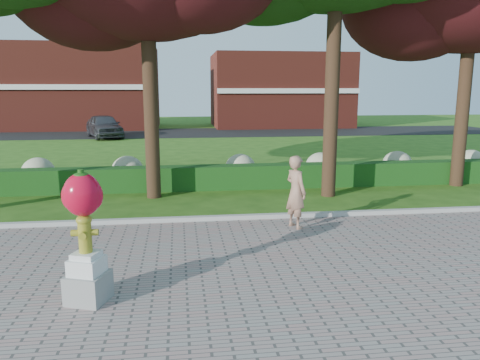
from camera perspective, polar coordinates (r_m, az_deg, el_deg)
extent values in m
plane|color=#295214|center=(9.26, 0.36, -10.13)|extent=(100.00, 100.00, 0.00)
cube|color=#ADADA5|center=(12.07, -1.58, -4.69)|extent=(40.00, 0.18, 0.15)
cube|color=#183E11|center=(15.88, -3.07, 0.33)|extent=(24.00, 0.70, 0.80)
ellipsoid|color=beige|center=(17.47, -23.37, 0.92)|extent=(1.10, 1.10, 0.99)
ellipsoid|color=beige|center=(16.89, -13.55, 1.20)|extent=(1.10, 1.10, 0.99)
ellipsoid|color=beige|center=(16.93, 0.04, 1.53)|extent=(1.10, 1.10, 0.99)
ellipsoid|color=beige|center=(17.57, 9.79, 1.72)|extent=(1.10, 1.10, 0.99)
ellipsoid|color=beige|center=(18.68, 18.62, 1.85)|extent=(1.10, 1.10, 0.99)
ellipsoid|color=beige|center=(20.17, 26.31, 1.92)|extent=(1.10, 1.10, 0.99)
cube|color=black|center=(36.73, -5.62, 5.77)|extent=(50.00, 8.00, 0.02)
cube|color=maroon|center=(43.46, -19.52, 10.62)|extent=(14.00, 8.00, 7.00)
cube|color=maroon|center=(43.54, 4.80, 10.80)|extent=(12.00, 8.00, 6.40)
cylinder|color=black|center=(14.58, -10.85, 9.80)|extent=(0.44, 0.44, 6.16)
cylinder|color=black|center=(14.82, 11.19, 11.97)|extent=(0.44, 0.44, 7.28)
cylinder|color=black|center=(17.90, 25.58, 8.67)|extent=(0.44, 0.44, 5.88)
ellipsoid|color=black|center=(18.09, 20.54, 19.77)|extent=(5.04, 5.04, 4.03)
cube|color=gray|center=(7.93, -18.00, -12.33)|extent=(0.74, 0.74, 0.46)
cube|color=silver|center=(7.80, -18.16, -9.89)|extent=(0.60, 0.60, 0.26)
cube|color=silver|center=(7.74, -18.23, -8.67)|extent=(0.48, 0.48, 0.09)
cylinder|color=olive|center=(7.64, -18.37, -6.51)|extent=(0.20, 0.20, 0.52)
ellipsoid|color=olive|center=(7.57, -18.49, -4.64)|extent=(0.24, 0.24, 0.17)
cylinder|color=olive|center=(7.66, -19.49, -6.12)|extent=(0.11, 0.10, 0.10)
cylinder|color=olive|center=(7.60, -17.30, -6.11)|extent=(0.11, 0.10, 0.10)
cylinder|color=olive|center=(7.50, -18.59, -6.42)|extent=(0.11, 0.11, 0.11)
cylinder|color=olive|center=(7.55, -18.52, -4.10)|extent=(0.07, 0.07, 0.05)
ellipsoid|color=red|center=(7.48, -18.68, -1.70)|extent=(0.58, 0.52, 0.67)
ellipsoid|color=red|center=(7.52, -19.91, -1.86)|extent=(0.29, 0.29, 0.43)
ellipsoid|color=red|center=(7.45, -17.41, -1.81)|extent=(0.29, 0.29, 0.43)
cylinder|color=#1C5112|center=(7.42, -18.83, 0.81)|extent=(0.09, 0.09, 0.11)
ellipsoid|color=#1C5112|center=(7.42, -18.82, 0.60)|extent=(0.22, 0.22, 0.07)
imported|color=#A2755D|center=(11.29, 6.83, -1.44)|extent=(0.65, 0.76, 1.76)
imported|color=#3A3C41|center=(34.04, -16.23, 6.35)|extent=(3.42, 5.10, 1.61)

